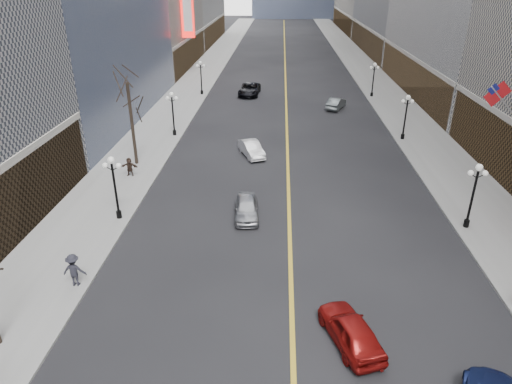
# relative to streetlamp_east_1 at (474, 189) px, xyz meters

# --- Properties ---
(sidewalk_east) EXTENTS (6.00, 230.00, 0.15)m
(sidewalk_east) POSITION_rel_streetlamp_east_1_xyz_m (2.20, 40.00, -2.83)
(sidewalk_east) COLOR gray
(sidewalk_east) RESTS_ON ground
(sidewalk_west) EXTENTS (6.00, 230.00, 0.15)m
(sidewalk_west) POSITION_rel_streetlamp_east_1_xyz_m (-25.80, 40.00, -2.83)
(sidewalk_west) COLOR gray
(sidewalk_west) RESTS_ON ground
(lane_line) EXTENTS (0.25, 200.00, 0.02)m
(lane_line) POSITION_rel_streetlamp_east_1_xyz_m (-11.80, 50.00, -2.89)
(lane_line) COLOR gold
(lane_line) RESTS_ON ground
(streetlamp_east_1) EXTENTS (1.26, 0.44, 4.52)m
(streetlamp_east_1) POSITION_rel_streetlamp_east_1_xyz_m (0.00, 0.00, 0.00)
(streetlamp_east_1) COLOR black
(streetlamp_east_1) RESTS_ON sidewalk_east
(streetlamp_east_2) EXTENTS (1.26, 0.44, 4.52)m
(streetlamp_east_2) POSITION_rel_streetlamp_east_1_xyz_m (0.00, 18.00, 0.00)
(streetlamp_east_2) COLOR black
(streetlamp_east_2) RESTS_ON sidewalk_east
(streetlamp_east_3) EXTENTS (1.26, 0.44, 4.52)m
(streetlamp_east_3) POSITION_rel_streetlamp_east_1_xyz_m (0.00, 36.00, 0.00)
(streetlamp_east_3) COLOR black
(streetlamp_east_3) RESTS_ON sidewalk_east
(streetlamp_west_1) EXTENTS (1.26, 0.44, 4.52)m
(streetlamp_west_1) POSITION_rel_streetlamp_east_1_xyz_m (-23.60, 0.00, 0.00)
(streetlamp_west_1) COLOR black
(streetlamp_west_1) RESTS_ON sidewalk_west
(streetlamp_west_2) EXTENTS (1.26, 0.44, 4.52)m
(streetlamp_west_2) POSITION_rel_streetlamp_east_1_xyz_m (-23.60, 18.00, 0.00)
(streetlamp_west_2) COLOR black
(streetlamp_west_2) RESTS_ON sidewalk_west
(streetlamp_west_3) EXTENTS (1.26, 0.44, 4.52)m
(streetlamp_west_3) POSITION_rel_streetlamp_east_1_xyz_m (-23.60, 36.00, 0.00)
(streetlamp_west_3) COLOR black
(streetlamp_west_3) RESTS_ON sidewalk_west
(flag_5) EXTENTS (2.87, 0.12, 2.87)m
(flag_5) POSITION_rel_streetlamp_east_1_xyz_m (3.51, 7.00, 4.39)
(flag_5) COLOR #B2B2B7
(flag_5) RESTS_ON ground
(tree_west_far) EXTENTS (3.60, 3.60, 7.92)m
(tree_west_far) POSITION_rel_streetlamp_east_1_xyz_m (-25.30, 10.00, 3.34)
(tree_west_far) COLOR #2D231C
(tree_west_far) RESTS_ON sidewalk_west
(car_nb_near) EXTENTS (1.99, 4.25, 1.40)m
(car_nb_near) POSITION_rel_streetlamp_east_1_xyz_m (-14.79, 0.88, -2.20)
(car_nb_near) COLOR #929599
(car_nb_near) RESTS_ON ground
(car_nb_mid) EXTENTS (2.92, 4.41, 1.37)m
(car_nb_mid) POSITION_rel_streetlamp_east_1_xyz_m (-15.18, 12.75, -2.21)
(car_nb_mid) COLOR silver
(car_nb_mid) RESTS_ON ground
(car_nb_far) EXTENTS (3.02, 5.94, 1.61)m
(car_nb_far) POSITION_rel_streetlamp_east_1_xyz_m (-16.92, 36.41, -2.10)
(car_nb_far) COLOR black
(car_nb_far) RESTS_ON ground
(car_sb_mid) EXTENTS (3.07, 4.66, 1.48)m
(car_sb_mid) POSITION_rel_streetlamp_east_1_xyz_m (-9.16, -10.97, -2.16)
(car_sb_mid) COLOR maroon
(car_sb_mid) RESTS_ON ground
(car_sb_far) EXTENTS (3.01, 4.53, 1.41)m
(car_sb_far) POSITION_rel_streetlamp_east_1_xyz_m (-5.56, 29.78, -2.20)
(car_sb_far) COLOR #515859
(car_sb_far) RESTS_ON ground
(ped_west_walk) EXTENTS (1.25, 0.55, 1.90)m
(ped_west_walk) POSITION_rel_streetlamp_east_1_xyz_m (-23.48, -7.56, -1.80)
(ped_west_walk) COLOR #212129
(ped_west_walk) RESTS_ON sidewalk_west
(ped_west_far) EXTENTS (1.47, 0.45, 1.58)m
(ped_west_far) POSITION_rel_streetlamp_east_1_xyz_m (-25.03, 7.26, -1.96)
(ped_west_far) COLOR #30231B
(ped_west_far) RESTS_ON sidewalk_west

